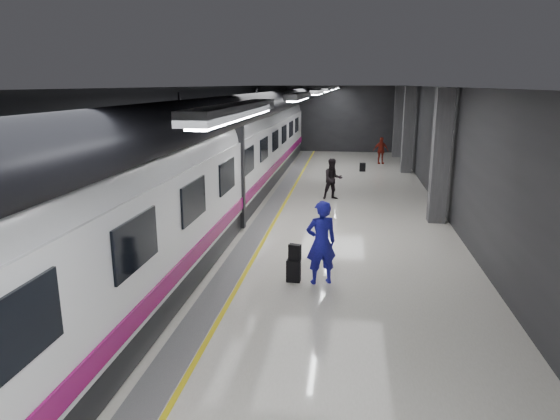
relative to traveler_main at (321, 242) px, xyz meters
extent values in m
plane|color=silver|center=(-0.95, 4.04, -1.01)|extent=(40.00, 40.00, 0.00)
cube|color=black|center=(-0.95, 4.04, 3.49)|extent=(10.00, 40.00, 0.02)
cube|color=#28282B|center=(-0.95, 24.04, 1.24)|extent=(10.00, 0.02, 4.50)
cube|color=#28282B|center=(-5.95, 4.04, 1.24)|extent=(0.02, 40.00, 4.50)
cube|color=#28282B|center=(4.05, 4.04, 1.24)|extent=(0.02, 40.00, 4.50)
cube|color=slate|center=(-2.30, 4.04, -1.00)|extent=(0.65, 39.80, 0.01)
cube|color=yellow|center=(-1.90, 4.04, -1.00)|extent=(0.10, 39.80, 0.01)
cylinder|color=black|center=(-2.25, 4.04, 2.94)|extent=(0.80, 38.00, 0.80)
cube|color=silver|center=(-0.35, -6.96, 3.39)|extent=(0.22, 2.60, 0.10)
cube|color=silver|center=(-0.35, -1.96, 3.39)|extent=(0.22, 2.60, 0.10)
cube|color=silver|center=(-0.35, 3.04, 3.39)|extent=(0.22, 2.60, 0.10)
cube|color=silver|center=(-0.35, 8.04, 3.39)|extent=(0.22, 2.60, 0.10)
cube|color=silver|center=(-0.35, 13.04, 3.39)|extent=(0.22, 2.60, 0.10)
cube|color=silver|center=(-0.35, 18.04, 3.39)|extent=(0.22, 2.60, 0.10)
cube|color=silver|center=(-0.35, 22.04, 3.39)|extent=(0.22, 2.60, 0.10)
cube|color=#515154|center=(3.60, 6.04, 1.24)|extent=(0.55, 0.55, 4.50)
cube|color=#515154|center=(3.60, 16.04, 1.24)|extent=(0.55, 0.55, 4.50)
cube|color=#515154|center=(3.60, 22.04, 1.24)|extent=(0.55, 0.55, 4.50)
cube|color=black|center=(-4.20, 4.04, -0.66)|extent=(2.80, 38.00, 0.60)
cube|color=white|center=(-4.20, 4.04, 0.74)|extent=(2.90, 38.00, 2.20)
cylinder|color=white|center=(-4.20, 4.04, 1.69)|extent=(2.80, 38.00, 2.80)
cube|color=#810B55|center=(-2.73, 4.04, -0.06)|extent=(0.04, 38.00, 0.35)
cube|color=black|center=(-4.20, 4.04, 0.99)|extent=(3.05, 0.25, 3.80)
cube|color=black|center=(-2.73, -6.96, 1.14)|extent=(0.05, 1.60, 0.85)
cube|color=black|center=(-2.73, -3.96, 1.14)|extent=(0.05, 1.60, 0.85)
cube|color=black|center=(-2.73, -0.96, 1.14)|extent=(0.05, 1.60, 0.85)
cube|color=black|center=(-2.73, 2.04, 1.14)|extent=(0.05, 1.60, 0.85)
cube|color=black|center=(-2.73, 5.04, 1.14)|extent=(0.05, 1.60, 0.85)
cube|color=black|center=(-2.73, 8.04, 1.14)|extent=(0.05, 1.60, 0.85)
cube|color=black|center=(-2.73, 11.04, 1.14)|extent=(0.05, 1.60, 0.85)
cube|color=black|center=(-2.73, 14.04, 1.14)|extent=(0.05, 1.60, 0.85)
cube|color=black|center=(-2.73, 17.04, 1.14)|extent=(0.05, 1.60, 0.85)
cube|color=black|center=(-2.73, 20.04, 1.14)|extent=(0.05, 1.60, 0.85)
imported|color=#1D16AB|center=(0.00, 0.00, 0.00)|extent=(0.86, 0.71, 2.02)
cube|color=black|center=(-0.64, -0.01, -0.74)|extent=(0.34, 0.23, 0.54)
cube|color=black|center=(-0.62, 0.03, -0.28)|extent=(0.32, 0.22, 0.38)
imported|color=black|center=(-0.06, 8.99, -0.17)|extent=(0.97, 0.86, 1.68)
imported|color=maroon|center=(2.41, 18.84, -0.22)|extent=(0.99, 0.60, 1.57)
cube|color=black|center=(1.30, 15.98, -0.78)|extent=(0.32, 0.22, 0.46)
camera|label=1|loc=(0.59, -11.14, 3.60)|focal=32.00mm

